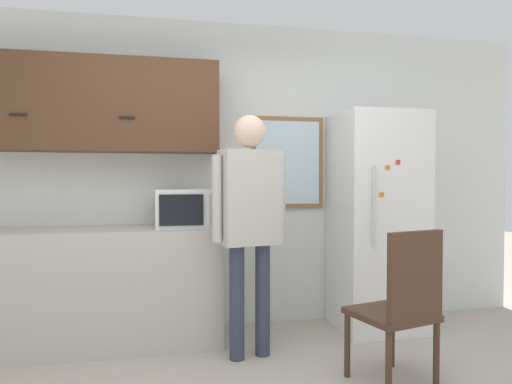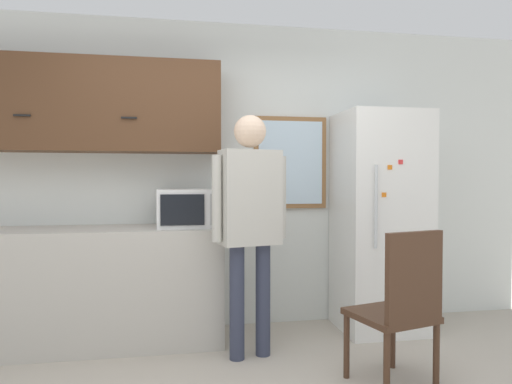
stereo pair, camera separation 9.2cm
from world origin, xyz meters
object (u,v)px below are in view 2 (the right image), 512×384
object	(u,v)px
microwave	(187,208)
person	(250,209)
chair	(401,304)
refrigerator	(380,221)

from	to	relation	value
microwave	person	size ratio (longest dim) A/B	0.27
microwave	chair	size ratio (longest dim) A/B	0.47
microwave	refrigerator	bearing A→B (deg)	-0.30
chair	person	bearing A→B (deg)	-54.26
microwave	refrigerator	xyz separation A→B (m)	(1.67, -0.01, -0.13)
refrigerator	chair	bearing A→B (deg)	-109.16
person	chair	world-z (taller)	person
microwave	person	xyz separation A→B (m)	(0.44, -0.44, 0.01)
microwave	chair	world-z (taller)	microwave
refrigerator	chair	xyz separation A→B (m)	(-0.39, -1.12, -0.40)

